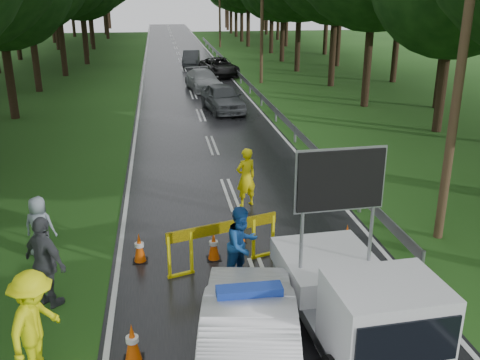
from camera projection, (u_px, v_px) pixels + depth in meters
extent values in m
plane|color=#1C4313|center=(265.00, 290.00, 12.02)|extent=(160.00, 160.00, 0.00)
cube|color=black|center=(188.00, 80.00, 39.96)|extent=(7.00, 140.00, 0.02)
cylinder|color=gray|center=(422.00, 264.00, 12.42)|extent=(0.12, 0.12, 0.70)
cube|color=gray|center=(237.00, 72.00, 40.30)|extent=(0.05, 60.00, 0.30)
cylinder|color=#4B3323|center=(463.00, 50.00, 12.93)|extent=(0.24, 0.24, 10.00)
cylinder|color=#4B3323|center=(262.00, 11.00, 37.15)|extent=(0.24, 0.24, 10.00)
cylinder|color=#4B3323|center=(220.00, 3.00, 61.37)|extent=(0.24, 0.24, 10.00)
imported|color=white|center=(249.00, 332.00, 9.30)|extent=(2.31, 4.75, 1.50)
cube|color=#1938A5|center=(249.00, 291.00, 9.02)|extent=(1.16, 0.49, 0.15)
cube|color=gray|center=(343.00, 305.00, 10.55)|extent=(2.05, 3.95, 0.23)
cube|color=silver|center=(328.00, 266.00, 11.28)|extent=(2.05, 2.31, 0.50)
cube|color=silver|center=(384.00, 325.00, 8.82)|extent=(1.92, 1.57, 1.56)
cube|color=black|center=(408.00, 344.00, 8.06)|extent=(1.70, 0.13, 0.78)
cube|color=black|center=(340.00, 180.00, 10.25)|extent=(1.75, 0.21, 1.19)
cylinder|color=black|center=(285.00, 286.00, 11.44)|extent=(0.30, 0.78, 0.77)
cylinder|color=black|center=(361.00, 278.00, 11.78)|extent=(0.30, 0.78, 0.77)
cube|color=yellow|center=(169.00, 258.00, 12.30)|extent=(0.08, 0.08, 1.10)
cube|color=yellow|center=(191.00, 253.00, 12.53)|extent=(0.08, 0.08, 1.10)
cube|color=yellow|center=(254.00, 239.00, 13.21)|extent=(0.08, 0.08, 1.10)
cube|color=yellow|center=(273.00, 235.00, 13.44)|extent=(0.08, 0.08, 1.10)
cube|color=#F2CC00|center=(223.00, 227.00, 12.70)|extent=(2.74, 0.91, 0.27)
imported|color=yellow|center=(246.00, 178.00, 16.41)|extent=(0.80, 0.68, 1.87)
imported|color=#174895|center=(242.00, 245.00, 12.11)|extent=(1.13, 1.08, 1.83)
imported|color=#F5FA0D|center=(35.00, 325.00, 9.04)|extent=(1.13, 1.48, 2.02)
imported|color=#43454B|center=(46.00, 262.00, 11.12)|extent=(1.22, 1.16, 2.03)
imported|color=gray|center=(40.00, 227.00, 13.34)|extent=(0.87, 0.66, 1.58)
imported|color=#44484C|center=(222.00, 98.00, 29.51)|extent=(2.39, 4.64, 1.51)
imported|color=gray|center=(203.00, 80.00, 35.82)|extent=(2.49, 4.88, 1.35)
imported|color=black|center=(219.00, 67.00, 41.65)|extent=(3.00, 5.34, 1.41)
imported|color=#393C40|center=(191.00, 58.00, 47.65)|extent=(1.85, 4.11, 1.31)
cube|color=black|center=(134.00, 360.00, 9.71)|extent=(0.38, 0.38, 0.03)
cone|color=#E24E07|center=(132.00, 342.00, 9.58)|extent=(0.31, 0.31, 0.78)
cube|color=black|center=(214.00, 259.00, 13.38)|extent=(0.36, 0.36, 0.03)
cone|color=#E24E07|center=(214.00, 245.00, 13.25)|extent=(0.30, 0.30, 0.74)
cube|color=black|center=(240.00, 241.00, 14.31)|extent=(0.34, 0.34, 0.03)
cone|color=#E24E07|center=(240.00, 229.00, 14.19)|extent=(0.28, 0.28, 0.70)
cube|color=black|center=(140.00, 261.00, 13.27)|extent=(0.37, 0.37, 0.03)
cone|color=#E24E07|center=(139.00, 247.00, 13.14)|extent=(0.30, 0.30, 0.76)
cube|color=black|center=(346.00, 250.00, 13.83)|extent=(0.35, 0.35, 0.03)
cone|color=#E24E07|center=(347.00, 237.00, 13.71)|extent=(0.29, 0.29, 0.72)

